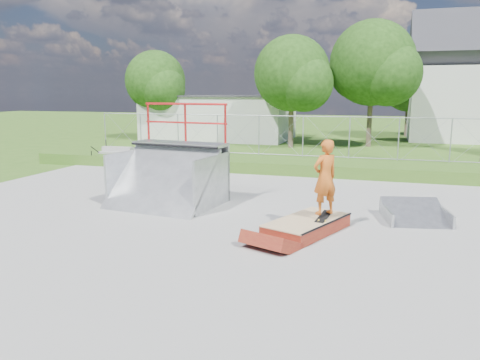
% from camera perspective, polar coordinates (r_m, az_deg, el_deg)
% --- Properties ---
extents(ground, '(120.00, 120.00, 0.00)m').
position_cam_1_polar(ground, '(11.05, -1.74, -6.79)').
color(ground, '#37621C').
rests_on(ground, ground).
extents(concrete_pad, '(20.00, 16.00, 0.04)m').
position_cam_1_polar(concrete_pad, '(11.04, -1.74, -6.69)').
color(concrete_pad, '#9A9A98').
rests_on(concrete_pad, ground).
extents(grass_berm, '(24.00, 3.00, 0.50)m').
position_cam_1_polar(grass_berm, '(20.00, 7.11, 1.76)').
color(grass_berm, '#37621C').
rests_on(grass_berm, ground).
extents(grind_box, '(1.92, 2.59, 0.35)m').
position_cam_1_polar(grind_box, '(11.28, 8.15, -5.61)').
color(grind_box, maroon).
rests_on(grind_box, concrete_pad).
extents(quarter_pipe, '(3.26, 2.85, 2.98)m').
position_cam_1_polar(quarter_pipe, '(13.75, -9.15, 2.91)').
color(quarter_pipe, gray).
rests_on(quarter_pipe, concrete_pad).
extents(flat_bank_ramp, '(1.81, 1.88, 0.46)m').
position_cam_1_polar(flat_bank_ramp, '(12.92, 20.57, -3.83)').
color(flat_bank_ramp, gray).
rests_on(flat_bank_ramp, concrete_pad).
extents(skateboard, '(0.35, 0.82, 0.13)m').
position_cam_1_polar(skateboard, '(11.33, 10.16, -4.45)').
color(skateboard, black).
rests_on(skateboard, grind_box).
extents(skater, '(0.76, 0.76, 1.77)m').
position_cam_1_polar(skater, '(11.14, 10.31, -0.03)').
color(skater, '#C2591A').
rests_on(skater, grind_box).
extents(concrete_stairs, '(1.50, 1.60, 0.80)m').
position_cam_1_polar(concrete_stairs, '(22.34, -15.28, 2.79)').
color(concrete_stairs, '#9A9A98').
rests_on(concrete_stairs, ground).
extents(chain_link_fence, '(20.00, 0.06, 1.80)m').
position_cam_1_polar(chain_link_fence, '(20.84, 7.67, 5.29)').
color(chain_link_fence, '#9FA3A8').
rests_on(chain_link_fence, grass_berm).
extents(utility_building_flat, '(10.00, 6.00, 3.00)m').
position_cam_1_polar(utility_building_flat, '(34.00, -2.50, 7.58)').
color(utility_building_flat, silver).
rests_on(utility_building_flat, ground).
extents(gable_house, '(8.40, 6.08, 8.94)m').
position_cam_1_polar(gable_house, '(36.40, 26.46, 10.38)').
color(gable_house, silver).
rests_on(gable_house, ground).
extents(tree_left_near, '(4.76, 4.48, 6.65)m').
position_cam_1_polar(tree_left_near, '(28.29, 6.79, 12.45)').
color(tree_left_near, brown).
rests_on(tree_left_near, ground).
extents(tree_center, '(5.44, 5.12, 7.60)m').
position_cam_1_polar(tree_center, '(29.82, 16.37, 13.18)').
color(tree_center, brown).
rests_on(tree_center, ground).
extents(tree_left_far, '(4.42, 4.16, 6.18)m').
position_cam_1_polar(tree_left_far, '(33.47, -10.03, 11.56)').
color(tree_left_far, brown).
rests_on(tree_left_far, ground).
extents(tree_back_mid, '(4.08, 3.84, 5.70)m').
position_cam_1_polar(tree_back_mid, '(37.87, 20.24, 10.49)').
color(tree_back_mid, brown).
rests_on(tree_back_mid, ground).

